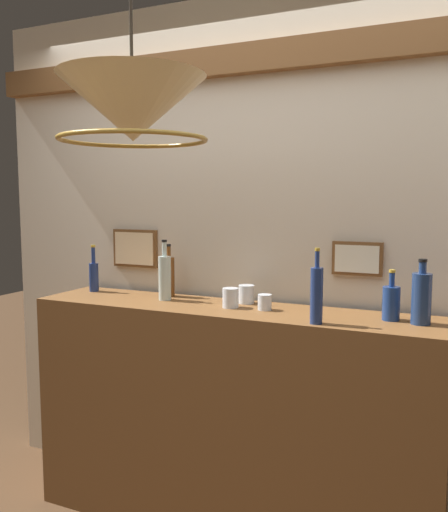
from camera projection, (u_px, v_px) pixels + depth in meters
panelled_rear_partition at (251, 246)px, 2.78m from camera, size 3.08×0.15×2.63m
bar_shelf_unit at (228, 419)px, 2.61m from camera, size 1.98×0.42×1.11m
liquor_bottle_vodka at (169, 276)px, 2.83m from camera, size 0.06×0.06×0.28m
liquor_bottle_scotch at (317, 294)px, 2.21m from camera, size 0.05×0.05×0.31m
liquor_bottle_mezcal at (94, 275)px, 2.98m from camera, size 0.05×0.05×0.26m
liquor_bottle_brandy at (421, 298)px, 2.20m from camera, size 0.08×0.08×0.27m
liquor_bottle_bourbon at (391, 302)px, 2.28m from camera, size 0.07×0.07×0.22m
liquor_bottle_vermouth at (165, 277)px, 2.72m from camera, size 0.06×0.06×0.31m
glass_tumbler_rocks at (265, 302)px, 2.49m from camera, size 0.06×0.06×0.07m
glass_tumbler_highball at (246, 294)px, 2.65m from camera, size 0.08×0.08×0.09m
glass_tumbler_shot at (230, 298)px, 2.54m from camera, size 0.08×0.08×0.09m
pendant_lamp at (133, 111)px, 1.90m from camera, size 0.53×0.53×0.49m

